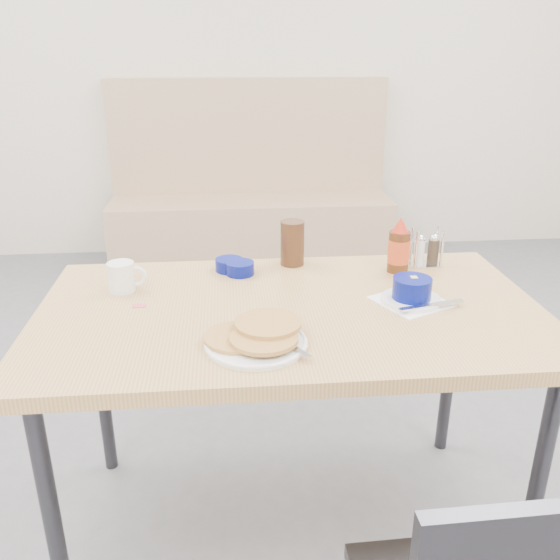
{
  "coord_description": "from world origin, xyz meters",
  "views": [
    {
      "loc": [
        -0.17,
        -1.24,
        1.45
      ],
      "look_at": [
        -0.02,
        0.31,
        0.82
      ],
      "focal_mm": 38.0,
      "sensor_mm": 36.0,
      "label": 1
    }
  ],
  "objects": [
    {
      "name": "coffee_mug",
      "position": [
        -0.48,
        0.41,
        0.81
      ],
      "size": [
        0.11,
        0.08,
        0.09
      ],
      "rotation": [
        0.0,
        0.0,
        -0.02
      ],
      "color": "white",
      "rests_on": "dining_table"
    },
    {
      "name": "grits_setting",
      "position": [
        0.34,
        0.25,
        0.79
      ],
      "size": [
        0.26,
        0.24,
        0.08
      ],
      "rotation": [
        0.0,
        0.0,
        0.45
      ],
      "color": "white",
      "rests_on": "dining_table"
    },
    {
      "name": "pancake_plate",
      "position": [
        -0.11,
        0.04,
        0.78
      ],
      "size": [
        0.25,
        0.25,
        0.04
      ],
      "rotation": [
        0.0,
        0.0,
        0.22
      ],
      "color": "white",
      "rests_on": "dining_table"
    },
    {
      "name": "amber_tumbler",
      "position": [
        0.04,
        0.59,
        0.83
      ],
      "size": [
        0.1,
        0.1,
        0.15
      ],
      "primitive_type": "cylinder",
      "rotation": [
        0.0,
        0.0,
        0.3
      ],
      "color": "#3D2313",
      "rests_on": "dining_table"
    },
    {
      "name": "butter_bowl",
      "position": [
        -0.13,
        0.51,
        0.78
      ],
      "size": [
        0.09,
        0.09,
        0.04
      ],
      "rotation": [
        0.0,
        0.0,
        -0.11
      ],
      "color": "#040D67",
      "rests_on": "dining_table"
    },
    {
      "name": "syrup_bottle",
      "position": [
        0.37,
        0.49,
        0.84
      ],
      "size": [
        0.07,
        0.07,
        0.18
      ],
      "rotation": [
        0.0,
        0.0,
        -0.42
      ],
      "color": "#47230F",
      "rests_on": "dining_table"
    },
    {
      "name": "condiment_caddy",
      "position": [
        0.48,
        0.54,
        0.8
      ],
      "size": [
        0.11,
        0.07,
        0.13
      ],
      "rotation": [
        0.0,
        0.0,
        0.08
      ],
      "color": "silver",
      "rests_on": "dining_table"
    },
    {
      "name": "wall_back",
      "position": [
        0.0,
        2.97,
        1.4
      ],
      "size": [
        5.0,
        0.06,
        2.8
      ],
      "primitive_type": "cube",
      "color": "beige",
      "rests_on": "ground"
    },
    {
      "name": "sugar_wrapper",
      "position": [
        -0.42,
        0.3,
        0.76
      ],
      "size": [
        0.04,
        0.02,
        0.0
      ],
      "primitive_type": "cube",
      "rotation": [
        0.0,
        0.0,
        0.03
      ],
      "color": "#D44658",
      "rests_on": "dining_table"
    },
    {
      "name": "dining_table",
      "position": [
        0.0,
        0.25,
        0.7
      ],
      "size": [
        1.4,
        0.8,
        0.76
      ],
      "color": "tan",
      "rests_on": "ground"
    },
    {
      "name": "booth_bench",
      "position": [
        0.0,
        2.78,
        0.35
      ],
      "size": [
        1.9,
        0.56,
        1.22
      ],
      "color": "tan",
      "rests_on": "ground"
    },
    {
      "name": "creamer_bowl",
      "position": [
        -0.17,
        0.55,
        0.78
      ],
      "size": [
        0.09,
        0.09,
        0.04
      ],
      "rotation": [
        0.0,
        0.0,
        -0.06
      ],
      "color": "#040D67",
      "rests_on": "dining_table"
    }
  ]
}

